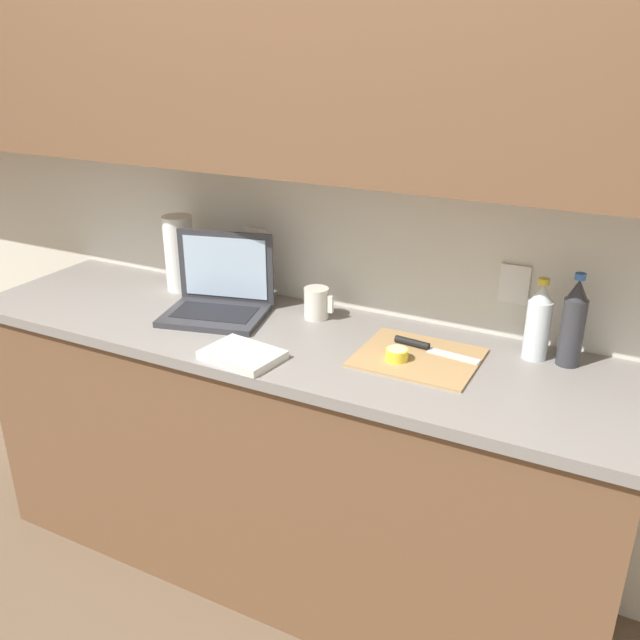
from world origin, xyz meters
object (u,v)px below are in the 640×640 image
object	(u,v)px
bottle_oil_tall	(573,324)
laptop	(219,295)
cutting_board	(418,357)
knife	(422,346)
bottle_green_soda	(538,322)
paper_towel_roll	(180,253)
measuring_cup	(317,303)
lemon_half_cut	(397,354)

from	to	relation	value
bottle_oil_tall	laptop	bearing A→B (deg)	-173.11
cutting_board	knife	xyz separation A→B (m)	(-0.01, 0.06, 0.01)
laptop	bottle_green_soda	size ratio (longest dim) A/B	1.56
bottle_oil_tall	paper_towel_roll	size ratio (longest dim) A/B	1.00
laptop	bottle_green_soda	bearing A→B (deg)	-6.33
bottle_oil_tall	measuring_cup	distance (m)	0.81
knife	measuring_cup	xyz separation A→B (m)	(-0.40, 0.09, 0.04)
laptop	lemon_half_cut	size ratio (longest dim) A/B	5.86
measuring_cup	bottle_oil_tall	bearing A→B (deg)	1.64
cutting_board	bottle_green_soda	distance (m)	0.36
laptop	measuring_cup	size ratio (longest dim) A/B	3.69
bottle_oil_tall	measuring_cup	size ratio (longest dim) A/B	2.64
laptop	cutting_board	bearing A→B (deg)	-16.15
knife	measuring_cup	world-z (taller)	measuring_cup
knife	lemon_half_cut	world-z (taller)	lemon_half_cut
laptop	measuring_cup	bearing A→B (deg)	5.78
bottle_oil_tall	paper_towel_roll	world-z (taller)	paper_towel_roll
laptop	bottle_oil_tall	bearing A→B (deg)	-6.96
laptop	lemon_half_cut	xyz separation A→B (m)	(0.67, -0.08, -0.04)
lemon_half_cut	paper_towel_roll	xyz separation A→B (m)	(-0.94, 0.21, 0.11)
bottle_oil_tall	bottle_green_soda	bearing A→B (deg)	180.00
laptop	cutting_board	xyz separation A→B (m)	(0.72, -0.03, -0.06)
knife	paper_towel_roll	world-z (taller)	paper_towel_roll
laptop	paper_towel_roll	distance (m)	0.30
cutting_board	measuring_cup	bearing A→B (deg)	160.98
bottle_green_soda	paper_towel_roll	size ratio (longest dim) A/B	0.89
laptop	bottle_oil_tall	distance (m)	1.13
measuring_cup	lemon_half_cut	bearing A→B (deg)	-27.81
laptop	lemon_half_cut	bearing A→B (deg)	-20.51
laptop	bottle_oil_tall	size ratio (longest dim) A/B	1.40
cutting_board	paper_towel_roll	distance (m)	1.01
measuring_cup	paper_towel_roll	size ratio (longest dim) A/B	0.38
knife	lemon_half_cut	distance (m)	0.11
cutting_board	knife	size ratio (longest dim) A/B	1.29
bottle_green_soda	bottle_oil_tall	world-z (taller)	bottle_oil_tall
knife	measuring_cup	bearing A→B (deg)	173.81
cutting_board	measuring_cup	xyz separation A→B (m)	(-0.41, 0.14, 0.05)
knife	paper_towel_roll	size ratio (longest dim) A/B	0.97
knife	paper_towel_roll	xyz separation A→B (m)	(-0.98, 0.10, 0.12)
lemon_half_cut	measuring_cup	world-z (taller)	measuring_cup
paper_towel_roll	laptop	bearing A→B (deg)	-26.47
cutting_board	bottle_oil_tall	xyz separation A→B (m)	(0.39, 0.16, 0.12)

